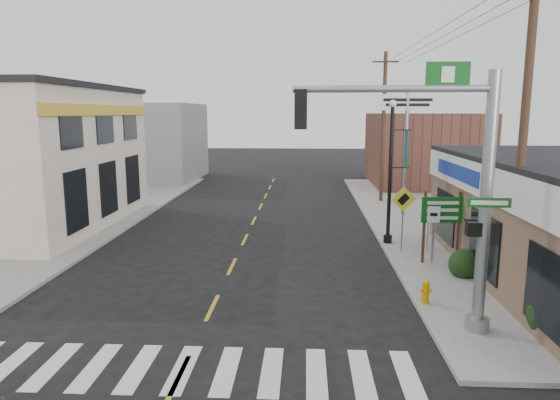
{
  "coord_description": "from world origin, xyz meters",
  "views": [
    {
      "loc": [
        2.71,
        -9.85,
        5.7
      ],
      "look_at": [
        1.88,
        6.55,
        2.8
      ],
      "focal_mm": 32.0,
      "sensor_mm": 36.0,
      "label": 1
    }
  ],
  "objects_px": {
    "guide_sign": "(442,217)",
    "dance_center_sign": "(407,120)",
    "utility_pole_near": "(522,145)",
    "traffic_signal_pole": "(455,176)",
    "lamp_post": "(392,162)",
    "utility_pole_far": "(383,126)",
    "bare_tree": "(536,184)",
    "fire_hydrant": "(426,291)"
  },
  "relations": [
    {
      "from": "guide_sign",
      "to": "dance_center_sign",
      "type": "bearing_deg",
      "value": 85.5
    },
    {
      "from": "guide_sign",
      "to": "utility_pole_near",
      "type": "bearing_deg",
      "value": -80.66
    },
    {
      "from": "utility_pole_near",
      "to": "traffic_signal_pole",
      "type": "bearing_deg",
      "value": -152.01
    },
    {
      "from": "traffic_signal_pole",
      "to": "lamp_post",
      "type": "distance_m",
      "value": 8.75
    },
    {
      "from": "dance_center_sign",
      "to": "utility_pole_far",
      "type": "relative_size",
      "value": 0.74
    },
    {
      "from": "traffic_signal_pole",
      "to": "guide_sign",
      "type": "xyz_separation_m",
      "value": [
        1.38,
        5.88,
        -2.27
      ]
    },
    {
      "from": "lamp_post",
      "to": "bare_tree",
      "type": "relative_size",
      "value": 1.43
    },
    {
      "from": "guide_sign",
      "to": "utility_pole_far",
      "type": "height_order",
      "value": "utility_pole_far"
    },
    {
      "from": "traffic_signal_pole",
      "to": "utility_pole_near",
      "type": "height_order",
      "value": "utility_pole_near"
    },
    {
      "from": "lamp_post",
      "to": "bare_tree",
      "type": "xyz_separation_m",
      "value": [
        3.68,
        -5.11,
        -0.18
      ]
    },
    {
      "from": "traffic_signal_pole",
      "to": "guide_sign",
      "type": "height_order",
      "value": "traffic_signal_pole"
    },
    {
      "from": "traffic_signal_pole",
      "to": "lamp_post",
      "type": "height_order",
      "value": "traffic_signal_pole"
    },
    {
      "from": "utility_pole_near",
      "to": "lamp_post",
      "type": "bearing_deg",
      "value": 100.32
    },
    {
      "from": "dance_center_sign",
      "to": "bare_tree",
      "type": "bearing_deg",
      "value": -80.91
    },
    {
      "from": "bare_tree",
      "to": "utility_pole_far",
      "type": "height_order",
      "value": "utility_pole_far"
    },
    {
      "from": "traffic_signal_pole",
      "to": "fire_hydrant",
      "type": "distance_m",
      "value": 4.06
    },
    {
      "from": "traffic_signal_pole",
      "to": "bare_tree",
      "type": "height_order",
      "value": "traffic_signal_pole"
    },
    {
      "from": "lamp_post",
      "to": "utility_pole_far",
      "type": "relative_size",
      "value": 0.66
    },
    {
      "from": "traffic_signal_pole",
      "to": "utility_pole_near",
      "type": "xyz_separation_m",
      "value": [
        2.25,
        1.61,
        0.66
      ]
    },
    {
      "from": "fire_hydrant",
      "to": "utility_pole_far",
      "type": "relative_size",
      "value": 0.08
    },
    {
      "from": "fire_hydrant",
      "to": "bare_tree",
      "type": "relative_size",
      "value": 0.16
    },
    {
      "from": "guide_sign",
      "to": "lamp_post",
      "type": "height_order",
      "value": "lamp_post"
    },
    {
      "from": "utility_pole_far",
      "to": "traffic_signal_pole",
      "type": "bearing_deg",
      "value": -91.14
    },
    {
      "from": "traffic_signal_pole",
      "to": "bare_tree",
      "type": "distance_m",
      "value": 5.19
    },
    {
      "from": "lamp_post",
      "to": "traffic_signal_pole",
      "type": "bearing_deg",
      "value": -95.55
    },
    {
      "from": "utility_pole_near",
      "to": "utility_pole_far",
      "type": "distance_m",
      "value": 17.66
    },
    {
      "from": "guide_sign",
      "to": "bare_tree",
      "type": "bearing_deg",
      "value": -47.01
    },
    {
      "from": "fire_hydrant",
      "to": "lamp_post",
      "type": "distance_m",
      "value": 7.62
    },
    {
      "from": "traffic_signal_pole",
      "to": "lamp_post",
      "type": "relative_size",
      "value": 1.11
    },
    {
      "from": "traffic_signal_pole",
      "to": "guide_sign",
      "type": "bearing_deg",
      "value": 79.64
    },
    {
      "from": "guide_sign",
      "to": "bare_tree",
      "type": "relative_size",
      "value": 0.64
    },
    {
      "from": "traffic_signal_pole",
      "to": "utility_pole_near",
      "type": "distance_m",
      "value": 2.85
    },
    {
      "from": "lamp_post",
      "to": "utility_pole_near",
      "type": "bearing_deg",
      "value": -77.97
    },
    {
      "from": "traffic_signal_pole",
      "to": "dance_center_sign",
      "type": "height_order",
      "value": "dance_center_sign"
    },
    {
      "from": "lamp_post",
      "to": "utility_pole_near",
      "type": "height_order",
      "value": "utility_pole_near"
    },
    {
      "from": "utility_pole_far",
      "to": "guide_sign",
      "type": "bearing_deg",
      "value": -86.75
    },
    {
      "from": "fire_hydrant",
      "to": "utility_pole_far",
      "type": "height_order",
      "value": "utility_pole_far"
    },
    {
      "from": "dance_center_sign",
      "to": "utility_pole_far",
      "type": "xyz_separation_m",
      "value": [
        -0.57,
        4.3,
        -0.42
      ]
    },
    {
      "from": "lamp_post",
      "to": "dance_center_sign",
      "type": "xyz_separation_m",
      "value": [
        1.76,
        6.19,
        1.62
      ]
    },
    {
      "from": "guide_sign",
      "to": "utility_pole_far",
      "type": "bearing_deg",
      "value": 88.67
    },
    {
      "from": "fire_hydrant",
      "to": "dance_center_sign",
      "type": "height_order",
      "value": "dance_center_sign"
    },
    {
      "from": "fire_hydrant",
      "to": "utility_pole_near",
      "type": "bearing_deg",
      "value": -4.41
    }
  ]
}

